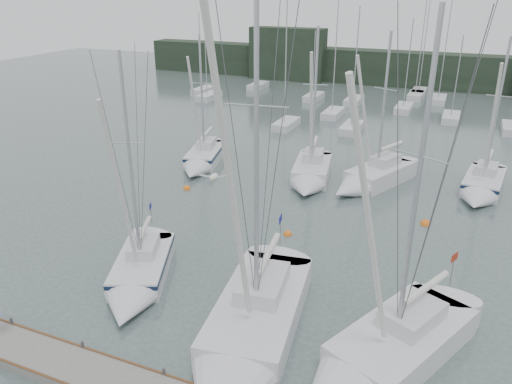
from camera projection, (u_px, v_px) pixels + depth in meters
ground at (252, 334)px, 22.30m from camera, size 160.00×160.00×0.00m
far_treeline at (419, 70)px, 73.88m from camera, size 90.00×4.00×5.00m
far_building_left at (287, 54)px, 78.83m from camera, size 12.00×3.00×8.00m
mast_forest at (413, 109)px, 59.58m from camera, size 57.63×27.73×14.56m
sailboat_near_left at (137, 280)px, 25.33m from camera, size 5.42×8.15×12.64m
sailboat_near_center at (244, 346)px, 20.65m from camera, size 5.06×11.96×17.48m
sailboat_near_right at (373, 364)px, 19.66m from camera, size 7.00×10.23×15.07m
sailboat_mid_a at (202, 160)px, 42.24m from camera, size 4.29×8.21×11.51m
sailboat_mid_b at (310, 177)px, 38.60m from camera, size 4.07×8.20×12.51m
sailboat_mid_c at (368, 180)px, 37.92m from camera, size 5.85×8.77×12.25m
sailboat_mid_d at (481, 188)px, 36.47m from camera, size 3.48×7.89×12.04m
buoy_a at (288, 235)px, 31.05m from camera, size 0.54×0.54×0.54m
buoy_b at (425, 224)px, 32.37m from camera, size 0.67×0.67×0.67m
buoy_c at (187, 189)px, 37.89m from camera, size 0.57×0.57×0.57m
seagull at (214, 177)px, 18.12m from camera, size 1.09×0.54×0.22m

